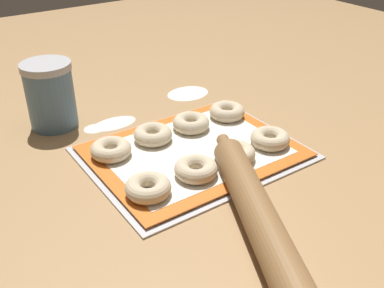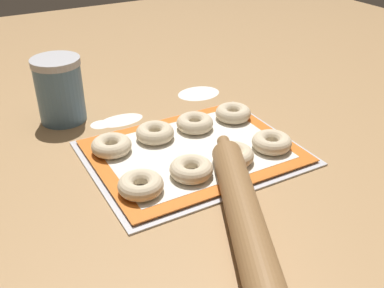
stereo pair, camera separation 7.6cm
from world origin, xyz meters
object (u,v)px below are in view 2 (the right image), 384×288
(bagel_back_far_left, at_px, (111,146))
(bagel_front_mid_left, at_px, (191,169))
(bagel_back_mid_right, at_px, (195,123))
(bagel_back_far_right, at_px, (233,113))
(flour_canister, at_px, (60,90))
(bagel_front_far_left, at_px, (141,185))
(bagel_front_mid_right, at_px, (233,155))
(bagel_front_far_right, at_px, (272,142))
(baking_tray, at_px, (192,153))
(rolling_pin, at_px, (245,216))
(bagel_back_mid_left, at_px, (155,133))

(bagel_back_far_left, bearing_deg, bagel_front_mid_left, -57.14)
(bagel_front_mid_left, height_order, bagel_back_mid_right, same)
(bagel_back_far_left, bearing_deg, bagel_back_mid_right, 1.04)
(bagel_back_far_left, xyz_separation_m, bagel_back_far_right, (0.31, 0.00, 0.00))
(bagel_back_mid_right, bearing_deg, flour_canister, 138.73)
(bagel_front_far_left, bearing_deg, bagel_front_mid_right, 1.21)
(bagel_front_far_right, height_order, flour_canister, flour_canister)
(baking_tray, distance_m, rolling_pin, 0.26)
(bagel_front_mid_left, relative_size, bagel_back_far_left, 1.00)
(bagel_front_mid_right, relative_size, bagel_back_mid_left, 1.00)
(bagel_front_mid_right, xyz_separation_m, bagel_front_far_right, (0.10, 0.00, 0.00))
(bagel_back_far_right, bearing_deg, bagel_front_far_right, -92.12)
(baking_tray, distance_m, bagel_front_mid_left, 0.10)
(bagel_front_mid_right, bearing_deg, bagel_front_mid_left, -177.89)
(bagel_back_far_left, xyz_separation_m, bagel_back_mid_right, (0.20, 0.00, 0.00))
(bagel_front_far_left, bearing_deg, bagel_back_mid_right, 38.48)
(bagel_front_mid_left, distance_m, bagel_front_far_right, 0.20)
(bagel_back_mid_left, xyz_separation_m, bagel_back_mid_right, (0.10, -0.00, 0.00))
(bagel_back_far_right, relative_size, rolling_pin, 0.18)
(bagel_back_mid_left, bearing_deg, bagel_front_far_right, -38.58)
(bagel_front_far_right, distance_m, bagel_back_far_left, 0.34)
(bagel_front_mid_right, height_order, bagel_front_far_right, same)
(flour_canister, xyz_separation_m, rolling_pin, (0.15, -0.55, -0.05))
(bagel_front_mid_right, relative_size, bagel_back_mid_right, 1.00)
(bagel_back_mid_left, bearing_deg, bagel_front_far_left, -122.66)
(bagel_front_mid_right, bearing_deg, bagel_back_mid_right, 89.58)
(bagel_front_mid_left, xyz_separation_m, bagel_back_mid_right, (0.10, 0.16, 0.00))
(bagel_back_far_left, xyz_separation_m, bagel_back_mid_left, (0.10, 0.01, 0.00))
(bagel_front_mid_right, height_order, bagel_back_mid_right, same)
(baking_tray, height_order, bagel_back_mid_right, bagel_back_mid_right)
(bagel_back_mid_right, bearing_deg, bagel_back_far_right, -0.01)
(flour_canister, bearing_deg, bagel_front_mid_left, -68.95)
(bagel_front_far_right, height_order, bagel_back_mid_right, same)
(bagel_front_far_right, relative_size, bagel_back_far_left, 1.00)
(bagel_front_far_right, distance_m, flour_canister, 0.51)
(bagel_front_mid_right, xyz_separation_m, bagel_back_far_left, (-0.20, 0.16, 0.00))
(bagel_front_mid_left, height_order, bagel_back_far_left, same)
(bagel_front_far_left, distance_m, bagel_front_mid_left, 0.11)
(baking_tray, xyz_separation_m, bagel_front_far_left, (-0.15, -0.08, 0.02))
(bagel_front_far_left, xyz_separation_m, flour_canister, (-0.04, 0.38, 0.05))
(baking_tray, xyz_separation_m, bagel_front_mid_right, (0.05, -0.08, 0.02))
(bagel_front_far_right, xyz_separation_m, bagel_back_far_right, (0.01, 0.16, 0.00))
(bagel_back_mid_left, relative_size, bagel_back_mid_right, 1.00)
(bagel_front_mid_left, distance_m, bagel_back_far_right, 0.26)
(bagel_front_far_left, xyz_separation_m, bagel_back_far_left, (0.00, 0.16, 0.00))
(baking_tray, bearing_deg, bagel_back_mid_right, 56.92)
(bagel_front_far_right, xyz_separation_m, rolling_pin, (-0.19, -0.18, 0.00))
(bagel_front_mid_left, xyz_separation_m, bagel_front_far_right, (0.20, 0.01, 0.00))
(bagel_front_far_right, distance_m, bagel_back_mid_left, 0.25)
(bagel_back_mid_right, distance_m, flour_canister, 0.33)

